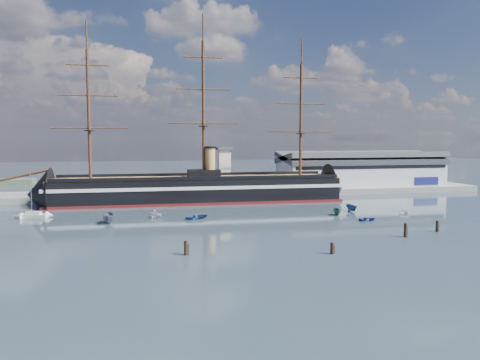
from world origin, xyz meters
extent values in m
plane|color=#263A46|center=(0.00, 40.00, 0.00)|extent=(600.00, 600.00, 0.00)
cube|color=slate|center=(10.00, 76.00, 0.00)|extent=(180.00, 18.00, 2.00)
cube|color=#B7BABC|center=(58.00, 80.00, 7.00)|extent=(62.00, 20.00, 10.00)
cube|color=#3F4247|center=(58.00, 80.00, 12.60)|extent=(63.00, 21.00, 2.00)
cube|color=silver|center=(3.00, 73.00, 9.00)|extent=(4.00, 4.00, 14.00)
cube|color=#3F4247|center=(3.00, 73.00, 16.50)|extent=(5.00, 5.00, 1.00)
cube|color=black|center=(-8.01, 60.00, 4.00)|extent=(88.42, 18.49, 7.00)
cube|color=silver|center=(-8.01, 60.00, 5.20)|extent=(90.42, 18.78, 1.00)
cube|color=#571414|center=(-8.01, 60.00, 0.35)|extent=(90.42, 18.74, 0.90)
cone|color=black|center=(-54.51, 60.00, 3.70)|extent=(14.44, 16.07, 15.68)
cone|color=black|center=(38.49, 60.00, 3.70)|extent=(11.44, 15.99, 15.68)
cube|color=brown|center=(-8.01, 60.00, 7.60)|extent=(88.38, 17.21, 0.40)
cube|color=black|center=(-6.01, 60.00, 9.00)|extent=(10.17, 6.28, 2.50)
cylinder|color=tan|center=(-4.01, 60.00, 12.50)|extent=(3.20, 3.20, 9.00)
cylinder|color=#381E0F|center=(-60.01, 60.00, 9.00)|extent=(17.76, 1.20, 4.43)
cylinder|color=#381E0F|center=(-40.01, 60.00, 26.80)|extent=(0.90, 0.90, 38.00)
cylinder|color=#381E0F|center=(-6.01, 60.00, 28.80)|extent=(0.90, 0.90, 42.00)
cylinder|color=#381E0F|center=(25.99, 60.00, 25.80)|extent=(0.90, 0.90, 36.00)
cube|color=beige|center=(-52.28, 40.38, 0.46)|extent=(7.18, 4.06, 0.92)
cube|color=beige|center=(-52.28, 40.38, 1.19)|extent=(3.95, 2.54, 0.73)
cylinder|color=#B2B2B7|center=(-52.74, 40.38, 5.97)|extent=(0.15, 0.15, 10.10)
imported|color=#505767|center=(-33.51, 27.44, 0.00)|extent=(7.72, 2.93, 3.07)
imported|color=#294B7F|center=(-12.32, 29.44, 0.00)|extent=(2.44, 3.89, 1.69)
imported|color=#1C4833|center=(24.03, 26.89, 0.00)|extent=(5.54, 3.22, 2.09)
imported|color=silver|center=(-22.35, 33.33, 0.00)|extent=(6.51, 6.51, 2.35)
imported|color=navy|center=(27.73, 17.52, 0.00)|extent=(1.29, 2.82, 1.28)
imported|color=navy|center=(30.68, 31.91, 0.00)|extent=(6.01, 2.30, 2.39)
imported|color=white|center=(41.88, 24.08, 0.00)|extent=(5.77, 2.70, 2.08)
cylinder|color=black|center=(-19.11, -6.07, 0.00)|extent=(0.64, 0.64, 3.20)
cylinder|color=black|center=(5.67, -11.03, 0.00)|extent=(0.64, 0.64, 2.71)
cylinder|color=black|center=(25.92, -1.43, 0.00)|extent=(0.64, 0.64, 3.55)
cylinder|color=black|center=(35.74, 1.99, 0.00)|extent=(0.64, 0.64, 3.12)
camera|label=1|loc=(-27.74, -84.91, 19.95)|focal=35.00mm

